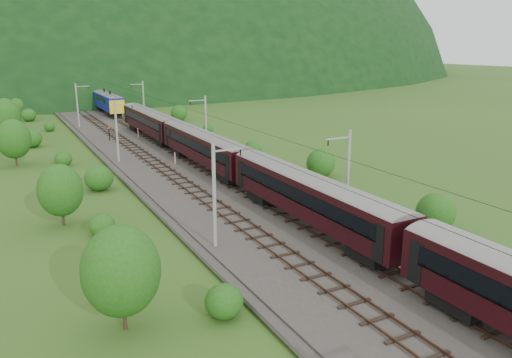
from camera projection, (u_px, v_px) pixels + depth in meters
name	position (u px, v px, depth m)	size (l,w,h in m)	color
ground	(285.00, 236.00, 41.00)	(600.00, 600.00, 0.00)	#355B1C
railbed	(233.00, 201.00, 49.50)	(14.00, 220.00, 0.30)	#38332D
track_left	(211.00, 202.00, 48.36)	(2.40, 220.00, 0.27)	brown
track_right	(254.00, 196.00, 50.52)	(2.40, 220.00, 0.27)	brown
catenary_left	(117.00, 130.00, 64.39)	(2.54, 192.28, 8.00)	gray
catenary_right	(205.00, 123.00, 69.89)	(2.54, 192.28, 8.00)	gray
overhead_wires	(232.00, 132.00, 47.67)	(4.83, 198.00, 0.03)	black
mountain_main	(31.00, 74.00, 263.00)	(504.00, 360.00, 244.00)	black
train	(248.00, 162.00, 50.97)	(3.05, 146.69, 5.30)	black
hazard_post_near	(175.00, 158.00, 64.00)	(0.16, 0.16, 1.52)	red
hazard_post_far	(138.00, 133.00, 81.05)	(0.18, 0.18, 1.70)	red
signal	(109.00, 133.00, 79.26)	(0.24, 0.24, 2.21)	black
vegetation_left	(47.00, 165.00, 53.31)	(12.23, 144.38, 6.75)	#234B14
vegetation_right	(328.00, 171.00, 56.25)	(5.56, 107.11, 3.05)	#234B14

